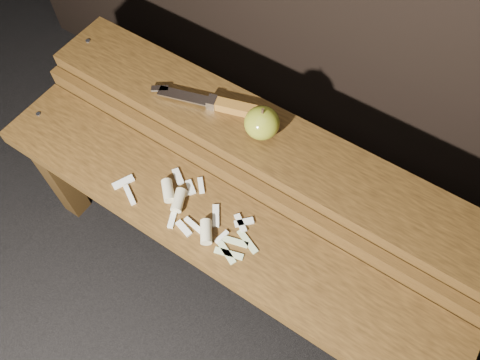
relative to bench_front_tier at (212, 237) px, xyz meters
The scene contains 6 objects.
ground 0.36m from the bench_front_tier, 90.00° to the left, with size 60.00×60.00×0.00m, color black.
bench_front_tier is the anchor object (origin of this frame).
bench_rear_tier 0.23m from the bench_front_tier, 90.00° to the left, with size 1.20×0.21×0.50m.
apple 0.30m from the bench_front_tier, 93.29° to the left, with size 0.08×0.08×0.09m.
knife 0.32m from the bench_front_tier, 117.31° to the left, with size 0.28×0.10×0.03m.
apple_scraps 0.10m from the bench_front_tier, behind, with size 0.38×0.15×0.03m.
Camera 1 is at (0.31, -0.40, 1.38)m, focal length 35.00 mm.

